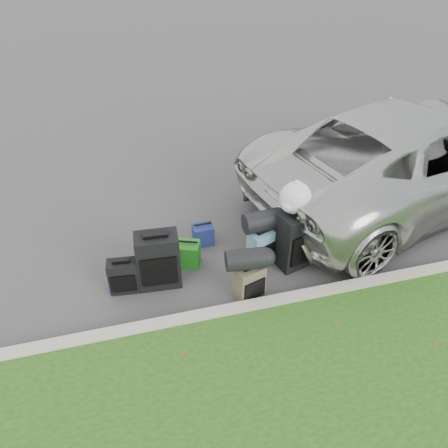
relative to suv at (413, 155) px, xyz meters
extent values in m
plane|color=#383535|center=(-3.36, -0.94, -0.81)|extent=(120.00, 120.00, 0.00)
cube|color=#9E937F|center=(-3.36, -1.94, -0.73)|extent=(120.00, 0.18, 0.15)
imported|color=#B7B7B2|center=(0.00, 0.00, 0.00)|extent=(6.27, 4.00, 1.61)
cube|color=black|center=(-4.93, -1.12, -0.56)|extent=(0.41, 0.26, 0.48)
cube|color=black|center=(-4.45, -1.10, -0.40)|extent=(0.58, 0.37, 0.80)
cube|color=#403A29|center=(-3.37, -1.66, -0.55)|extent=(0.42, 0.33, 0.51)
cube|color=slate|center=(-2.99, -1.05, -0.53)|extent=(0.44, 0.36, 0.55)
cube|color=black|center=(-2.51, -1.18, -0.38)|extent=(0.64, 0.47, 0.85)
cube|color=#1D7119|center=(-4.01, -0.82, -0.62)|extent=(0.40, 0.36, 0.37)
cube|color=navy|center=(-3.70, -0.41, -0.65)|extent=(0.31, 0.24, 0.32)
cylinder|color=black|center=(-3.42, -1.64, -0.16)|extent=(0.52, 0.32, 0.27)
cylinder|color=black|center=(-2.99, -1.00, -0.11)|extent=(0.54, 0.34, 0.29)
sphere|color=silver|center=(-2.59, -1.10, 0.27)|extent=(0.43, 0.43, 0.43)
camera|label=1|loc=(-4.72, -5.52, 3.40)|focal=35.00mm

